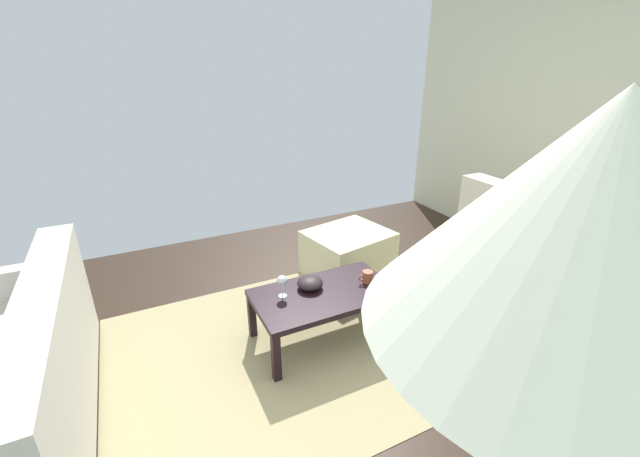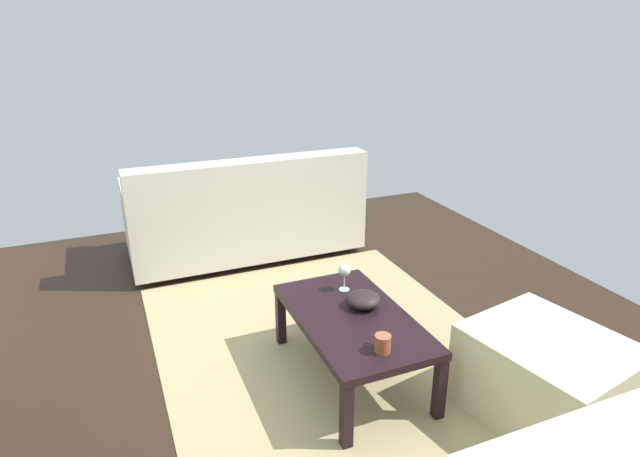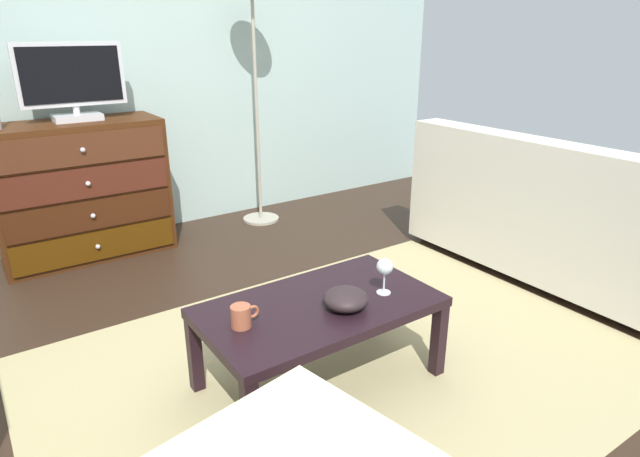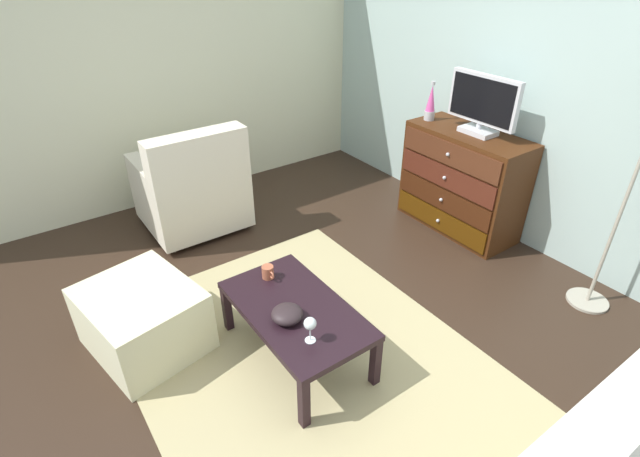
% 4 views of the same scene
% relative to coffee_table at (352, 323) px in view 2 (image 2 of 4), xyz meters
% --- Properties ---
extents(ground_plane, '(5.55, 4.72, 0.05)m').
position_rel_coffee_table_xyz_m(ground_plane, '(-0.04, 0.21, -0.36)').
color(ground_plane, '#302117').
extents(area_rug, '(2.60, 1.90, 0.01)m').
position_rel_coffee_table_xyz_m(area_rug, '(0.16, 0.01, -0.33)').
color(area_rug, tan).
rests_on(area_rug, ground_plane).
extents(coffee_table, '(0.97, 0.55, 0.38)m').
position_rel_coffee_table_xyz_m(coffee_table, '(0.00, 0.00, 0.00)').
color(coffee_table, black).
rests_on(coffee_table, ground_plane).
extents(wine_glass, '(0.07, 0.07, 0.16)m').
position_rel_coffee_table_xyz_m(wine_glass, '(0.27, -0.08, 0.16)').
color(wine_glass, silver).
rests_on(wine_glass, coffee_table).
extents(mug, '(0.11, 0.08, 0.08)m').
position_rel_coffee_table_xyz_m(mug, '(-0.34, 0.01, 0.09)').
color(mug, '#AA583B').
rests_on(mug, coffee_table).
extents(bowl_decorative, '(0.18, 0.18, 0.08)m').
position_rel_coffee_table_xyz_m(bowl_decorative, '(0.06, -0.09, 0.09)').
color(bowl_decorative, black).
rests_on(bowl_decorative, coffee_table).
extents(couch_large, '(0.85, 1.82, 0.85)m').
position_rel_coffee_table_xyz_m(couch_large, '(1.82, 0.08, 0.00)').
color(couch_large, '#332319').
rests_on(couch_large, ground_plane).
extents(ottoman, '(0.80, 0.72, 0.42)m').
position_rel_coffee_table_xyz_m(ottoman, '(-0.62, -0.73, -0.12)').
color(ottoman, beige).
rests_on(ottoman, ground_plane).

